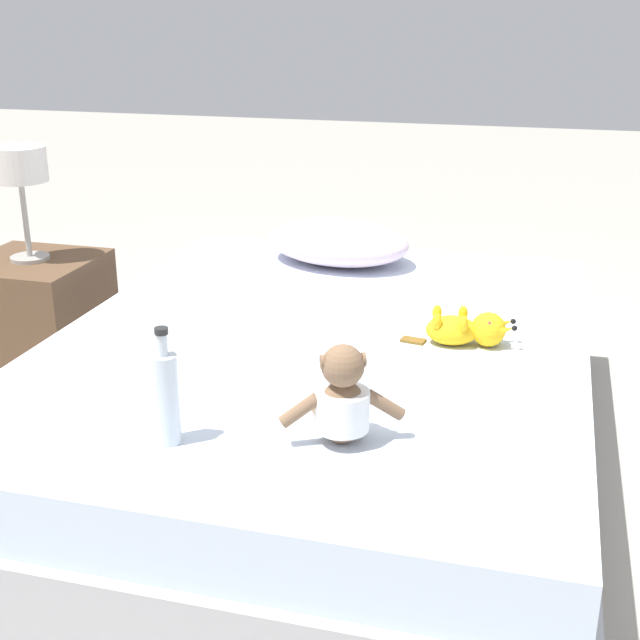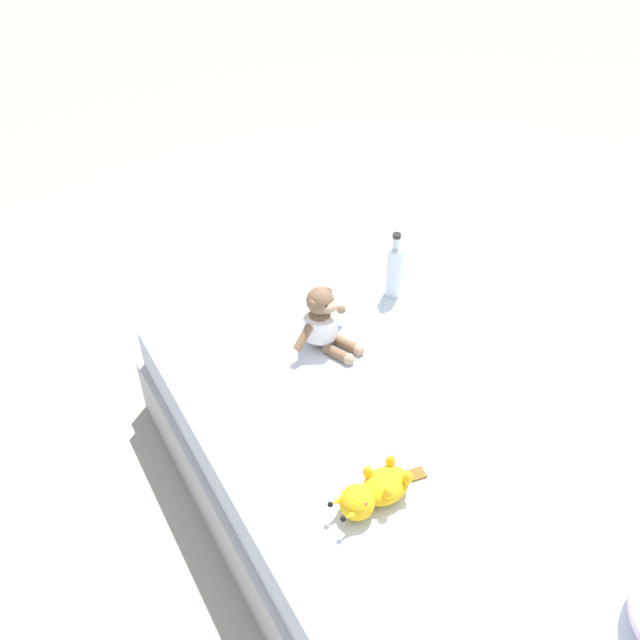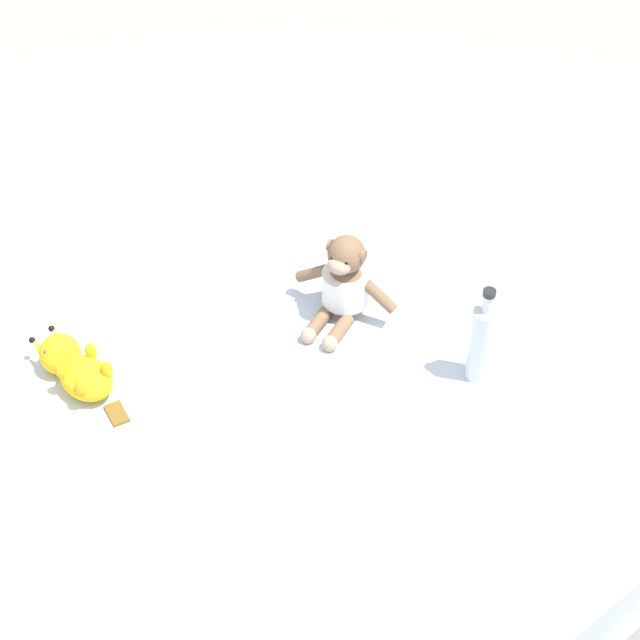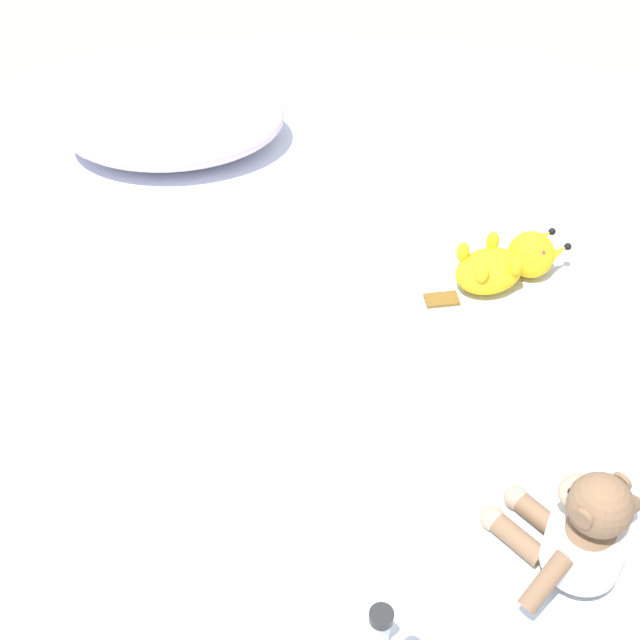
{
  "view_description": "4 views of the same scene",
  "coord_description": "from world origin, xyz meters",
  "px_view_note": "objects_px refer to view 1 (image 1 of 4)",
  "views": [
    {
      "loc": [
        0.62,
        -2.29,
        1.35
      ],
      "look_at": [
        0.0,
        0.0,
        0.47
      ],
      "focal_mm": 48.31,
      "sensor_mm": 36.0,
      "label": 1
    },
    {
      "loc": [
        1.13,
        0.99,
        2.07
      ],
      "look_at": [
        0.22,
        -0.62,
        0.52
      ],
      "focal_mm": 39.31,
      "sensor_mm": 36.0,
      "label": 2
    },
    {
      "loc": [
        -1.24,
        0.62,
        2.2
      ],
      "look_at": [
        0.16,
        -0.48,
        0.51
      ],
      "focal_mm": 56.87,
      "sensor_mm": 36.0,
      "label": 3
    },
    {
      "loc": [
        -0.39,
        -1.19,
        1.69
      ],
      "look_at": [
        0.0,
        0.0,
        0.47
      ],
      "focal_mm": 50.37,
      "sensor_mm": 36.0,
      "label": 4
    }
  ],
  "objects_px": {
    "bed": "(320,401)",
    "nightstand": "(38,319)",
    "pillow": "(338,242)",
    "bedside_lamp": "(20,171)",
    "plush_yellow_creature": "(467,329)",
    "plush_monkey": "(342,401)",
    "glass_bottle": "(166,396)"
  },
  "relations": [
    {
      "from": "plush_monkey",
      "to": "glass_bottle",
      "type": "distance_m",
      "value": 0.39
    },
    {
      "from": "plush_yellow_creature",
      "to": "plush_monkey",
      "type": "bearing_deg",
      "value": -107.81
    },
    {
      "from": "pillow",
      "to": "glass_bottle",
      "type": "xyz_separation_m",
      "value": [
        -0.02,
        -1.48,
        0.03
      ]
    },
    {
      "from": "glass_bottle",
      "to": "bedside_lamp",
      "type": "xyz_separation_m",
      "value": [
        -1.03,
        1.06,
        0.26
      ]
    },
    {
      "from": "pillow",
      "to": "bed",
      "type": "bearing_deg",
      "value": -79.74
    },
    {
      "from": "plush_yellow_creature",
      "to": "glass_bottle",
      "type": "height_order",
      "value": "glass_bottle"
    },
    {
      "from": "pillow",
      "to": "bedside_lamp",
      "type": "relative_size",
      "value": 1.52
    },
    {
      "from": "plush_monkey",
      "to": "plush_yellow_creature",
      "type": "bearing_deg",
      "value": 72.19
    },
    {
      "from": "plush_monkey",
      "to": "bedside_lamp",
      "type": "relative_size",
      "value": 0.67
    },
    {
      "from": "pillow",
      "to": "plush_monkey",
      "type": "relative_size",
      "value": 2.28
    },
    {
      "from": "plush_yellow_creature",
      "to": "bedside_lamp",
      "type": "xyz_separation_m",
      "value": [
        -1.62,
        0.3,
        0.32
      ]
    },
    {
      "from": "pillow",
      "to": "nightstand",
      "type": "bearing_deg",
      "value": -158.38
    },
    {
      "from": "bed",
      "to": "glass_bottle",
      "type": "bearing_deg",
      "value": -102.22
    },
    {
      "from": "bedside_lamp",
      "to": "bed",
      "type": "bearing_deg",
      "value": -16.09
    },
    {
      "from": "bedside_lamp",
      "to": "plush_yellow_creature",
      "type": "bearing_deg",
      "value": -10.47
    },
    {
      "from": "pillow",
      "to": "plush_monkey",
      "type": "distance_m",
      "value": 1.41
    },
    {
      "from": "pillow",
      "to": "plush_yellow_creature",
      "type": "xyz_separation_m",
      "value": [
        0.56,
        -0.72,
        -0.03
      ]
    },
    {
      "from": "plush_monkey",
      "to": "nightstand",
      "type": "height_order",
      "value": "plush_monkey"
    },
    {
      "from": "bed",
      "to": "pillow",
      "type": "xyz_separation_m",
      "value": [
        -0.14,
        0.76,
        0.29
      ]
    },
    {
      "from": "bed",
      "to": "nightstand",
      "type": "height_order",
      "value": "nightstand"
    },
    {
      "from": "plush_monkey",
      "to": "bed",
      "type": "bearing_deg",
      "value": 109.55
    },
    {
      "from": "pillow",
      "to": "bedside_lamp",
      "type": "xyz_separation_m",
      "value": [
        -1.05,
        -0.42,
        0.29
      ]
    },
    {
      "from": "nightstand",
      "to": "bedside_lamp",
      "type": "xyz_separation_m",
      "value": [
        0.0,
        0.0,
        0.56
      ]
    },
    {
      "from": "plush_monkey",
      "to": "plush_yellow_creature",
      "type": "height_order",
      "value": "plush_monkey"
    },
    {
      "from": "plush_monkey",
      "to": "plush_yellow_creature",
      "type": "xyz_separation_m",
      "value": [
        0.21,
        0.65,
        -0.05
      ]
    },
    {
      "from": "pillow",
      "to": "bedside_lamp",
      "type": "bearing_deg",
      "value": -158.38
    },
    {
      "from": "bed",
      "to": "glass_bottle",
      "type": "height_order",
      "value": "glass_bottle"
    },
    {
      "from": "plush_monkey",
      "to": "bedside_lamp",
      "type": "height_order",
      "value": "bedside_lamp"
    },
    {
      "from": "plush_monkey",
      "to": "plush_yellow_creature",
      "type": "relative_size",
      "value": 0.83
    },
    {
      "from": "plush_monkey",
      "to": "nightstand",
      "type": "relative_size",
      "value": 0.59
    },
    {
      "from": "plush_yellow_creature",
      "to": "bedside_lamp",
      "type": "height_order",
      "value": "bedside_lamp"
    },
    {
      "from": "plush_yellow_creature",
      "to": "bed",
      "type": "bearing_deg",
      "value": -174.03
    }
  ]
}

